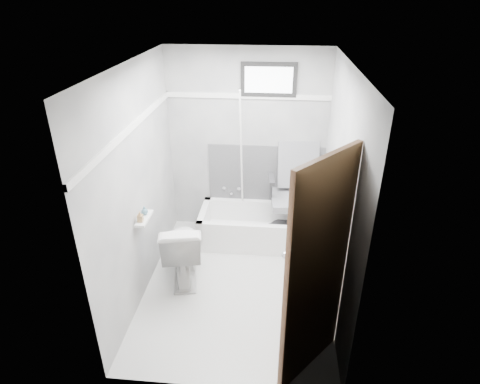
# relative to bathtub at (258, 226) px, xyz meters

# --- Properties ---
(floor) EXTENTS (2.60, 2.60, 0.00)m
(floor) POSITION_rel_bathtub_xyz_m (-0.18, -0.93, -0.21)
(floor) COLOR white
(floor) RESTS_ON ground
(ceiling) EXTENTS (2.60, 2.60, 0.00)m
(ceiling) POSITION_rel_bathtub_xyz_m (-0.18, -0.93, 2.19)
(ceiling) COLOR silver
(ceiling) RESTS_ON floor
(wall_back) EXTENTS (2.00, 0.02, 2.40)m
(wall_back) POSITION_rel_bathtub_xyz_m (-0.18, 0.37, 0.99)
(wall_back) COLOR slate
(wall_back) RESTS_ON floor
(wall_front) EXTENTS (2.00, 0.02, 2.40)m
(wall_front) POSITION_rel_bathtub_xyz_m (-0.18, -2.23, 0.99)
(wall_front) COLOR slate
(wall_front) RESTS_ON floor
(wall_left) EXTENTS (0.02, 2.60, 2.40)m
(wall_left) POSITION_rel_bathtub_xyz_m (-1.18, -0.93, 0.99)
(wall_left) COLOR slate
(wall_left) RESTS_ON floor
(wall_right) EXTENTS (0.02, 2.60, 2.40)m
(wall_right) POSITION_rel_bathtub_xyz_m (0.82, -0.93, 0.99)
(wall_right) COLOR slate
(wall_right) RESTS_ON floor
(bathtub) EXTENTS (1.50, 0.70, 0.42)m
(bathtub) POSITION_rel_bathtub_xyz_m (0.00, 0.00, 0.00)
(bathtub) COLOR white
(bathtub) RESTS_ON floor
(office_chair) EXTENTS (0.72, 0.72, 1.16)m
(office_chair) POSITION_rel_bathtub_xyz_m (0.44, 0.02, 0.49)
(office_chair) COLOR slate
(office_chair) RESTS_ON bathtub
(toilet) EXTENTS (0.58, 0.85, 0.76)m
(toilet) POSITION_rel_bathtub_xyz_m (-0.80, -0.83, 0.17)
(toilet) COLOR white
(toilet) RESTS_ON floor
(door) EXTENTS (0.78, 0.78, 2.00)m
(door) POSITION_rel_bathtub_xyz_m (0.80, -2.21, 0.79)
(door) COLOR brown
(door) RESTS_ON floor
(window) EXTENTS (0.66, 0.04, 0.40)m
(window) POSITION_rel_bathtub_xyz_m (0.07, 0.36, 1.81)
(window) COLOR black
(window) RESTS_ON wall_back
(backerboard) EXTENTS (1.50, 0.02, 0.78)m
(backerboard) POSITION_rel_bathtub_xyz_m (0.07, 0.36, 0.59)
(backerboard) COLOR #4C4C4F
(backerboard) RESTS_ON wall_back
(trim_back) EXTENTS (2.00, 0.02, 0.06)m
(trim_back) POSITION_rel_bathtub_xyz_m (-0.18, 0.36, 1.61)
(trim_back) COLOR white
(trim_back) RESTS_ON wall_back
(trim_left) EXTENTS (0.02, 2.60, 0.06)m
(trim_left) POSITION_rel_bathtub_xyz_m (-1.17, -0.93, 1.61)
(trim_left) COLOR white
(trim_left) RESTS_ON wall_left
(pole) EXTENTS (0.02, 0.49, 1.90)m
(pole) POSITION_rel_bathtub_xyz_m (-0.23, 0.13, 0.84)
(pole) COLOR white
(pole) RESTS_ON bathtub
(shelf) EXTENTS (0.10, 0.32, 0.02)m
(shelf) POSITION_rel_bathtub_xyz_m (-1.11, -1.06, 0.69)
(shelf) COLOR white
(shelf) RESTS_ON wall_left
(soap_bottle_a) EXTENTS (0.06, 0.06, 0.12)m
(soap_bottle_a) POSITION_rel_bathtub_xyz_m (-1.12, -1.14, 0.76)
(soap_bottle_a) COLOR #A28051
(soap_bottle_a) RESTS_ON shelf
(soap_bottle_b) EXTENTS (0.09, 0.09, 0.09)m
(soap_bottle_b) POSITION_rel_bathtub_xyz_m (-1.12, -1.00, 0.75)
(soap_bottle_b) COLOR slate
(soap_bottle_b) RESTS_ON shelf
(faucet) EXTENTS (0.26, 0.10, 0.16)m
(faucet) POSITION_rel_bathtub_xyz_m (-0.38, 0.34, 0.34)
(faucet) COLOR silver
(faucet) RESTS_ON wall_back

